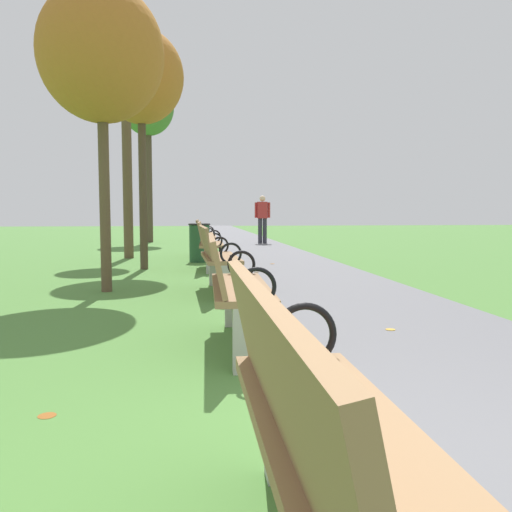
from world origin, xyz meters
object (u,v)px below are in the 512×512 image
at_px(park_bench_3, 216,257).
at_px(tree_5, 148,109).
at_px(tree_4, 125,83).
at_px(trash_bin, 199,243).
at_px(pedestrian_walking, 262,217).
at_px(park_bench_2, 234,287).
at_px(tree_3, 141,78).
at_px(park_bench_4, 209,244).
at_px(park_bench_5, 205,237).
at_px(tree_2, 101,55).
at_px(park_bench_1, 325,442).

relative_size(park_bench_3, tree_5, 0.28).
xyz_separation_m(tree_4, trash_bin, (1.64, -1.14, -3.62)).
bearing_deg(tree_5, pedestrian_walking, -20.72).
bearing_deg(park_bench_2, tree_3, 101.59).
height_order(tree_5, trash_bin, tree_5).
xyz_separation_m(park_bench_4, tree_5, (-1.78, 9.24, 4.22)).
distance_m(park_bench_5, trash_bin, 1.35).
relative_size(park_bench_3, tree_4, 0.33).
distance_m(park_bench_2, pedestrian_walking, 13.75).
distance_m(park_bench_2, park_bench_5, 8.65).
height_order(park_bench_4, tree_2, tree_2).
bearing_deg(park_bench_3, tree_3, 111.40).
bearing_deg(tree_5, park_bench_1, -84.33).
relative_size(park_bench_2, pedestrian_walking, 1.00).
xyz_separation_m(tree_2, tree_3, (0.27, 2.82, 0.40)).
relative_size(park_bench_1, trash_bin, 1.91).
relative_size(park_bench_2, tree_3, 0.36).
distance_m(park_bench_1, tree_5, 18.54).
bearing_deg(tree_2, tree_4, 93.18).
height_order(park_bench_1, park_bench_5, same).
bearing_deg(park_bench_3, park_bench_4, 90.00).
bearing_deg(pedestrian_walking, park_bench_4, -105.12).
distance_m(park_bench_1, pedestrian_walking, 16.64).
bearing_deg(pedestrian_walking, trash_bin, -109.73).
bearing_deg(trash_bin, park_bench_1, -89.18).
xyz_separation_m(tree_4, pedestrian_walking, (3.89, 5.13, -3.12)).
xyz_separation_m(park_bench_5, trash_bin, (-0.15, -1.34, -0.06)).
relative_size(park_bench_3, trash_bin, 1.92).
bearing_deg(park_bench_1, park_bench_3, 90.00).
distance_m(tree_2, tree_3, 2.86).
bearing_deg(park_bench_2, pedestrian_walking, 81.21).
xyz_separation_m(park_bench_1, tree_2, (-1.49, 6.06, 2.68)).
relative_size(park_bench_5, tree_4, 0.33).
bearing_deg(park_bench_2, tree_5, 96.76).
distance_m(park_bench_1, park_bench_5, 11.57).
xyz_separation_m(park_bench_2, park_bench_4, (0.00, 5.81, 0.00)).
bearing_deg(park_bench_4, pedestrian_walking, 74.88).
bearing_deg(park_bench_3, tree_5, 98.32).
height_order(park_bench_4, trash_bin, park_bench_4).
bearing_deg(tree_2, trash_bin, 72.12).
distance_m(park_bench_1, park_bench_2, 2.92).
relative_size(park_bench_3, tree_3, 0.36).
distance_m(tree_4, tree_5, 6.63).
bearing_deg(tree_3, park_bench_4, -7.23).
relative_size(tree_4, trash_bin, 5.86).
distance_m(park_bench_4, tree_5, 10.31).
bearing_deg(park_bench_5, tree_2, -105.15).
xyz_separation_m(park_bench_4, park_bench_5, (-0.00, 2.84, 0.00)).
xyz_separation_m(tree_3, tree_5, (-0.56, 9.08, 1.14)).
xyz_separation_m(park_bench_4, pedestrian_walking, (2.10, 7.77, 0.44)).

